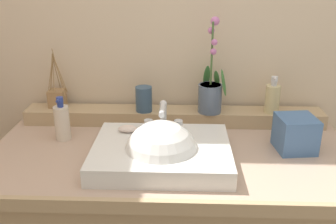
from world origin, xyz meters
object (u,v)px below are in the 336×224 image
sink_basin (161,155)px  tumbler_cup (144,99)px  soap_bar (128,129)px  soap_dispenser (272,98)px  tissue_box (295,134)px  lotion_bottle (62,122)px  potted_plant (210,92)px  reed_diffuser (57,97)px

sink_basin → tumbler_cup: sink_basin is taller
soap_bar → soap_dispenser: size_ratio=0.46×
sink_basin → tissue_box: bearing=13.7°
soap_dispenser → lotion_bottle: bearing=-169.1°
soap_dispenser → lotion_bottle: 0.84m
soap_bar → lotion_bottle: bearing=166.7°
sink_basin → soap_dispenser: soap_dispenser is taller
potted_plant → tumbler_cup: bearing=-179.4°
soap_bar → soap_dispenser: soap_dispenser is taller
sink_basin → potted_plant: 0.39m
sink_basin → reed_diffuser: (-0.46, 0.37, 0.07)m
soap_bar → reed_diffuser: reed_diffuser is taller
lotion_bottle → tissue_box: size_ratio=1.31×
tumbler_cup → lotion_bottle: 0.34m
sink_basin → soap_bar: sink_basin is taller
soap_dispenser → tumbler_cup: soap_dispenser is taller
sink_basin → tissue_box: (0.48, 0.12, 0.04)m
potted_plant → soap_dispenser: size_ratio=2.51×
reed_diffuser → soap_dispenser: bearing=-2.3°
soap_dispenser → lotion_bottle: size_ratio=0.90×
soap_bar → reed_diffuser: bearing=142.8°
sink_basin → soap_dispenser: (0.43, 0.33, 0.10)m
potted_plant → reed_diffuser: potted_plant is taller
sink_basin → soap_bar: bearing=139.1°
potted_plant → reed_diffuser: 0.65m
soap_dispenser → reed_diffuser: (-0.90, 0.04, -0.02)m
tumbler_cup → lotion_bottle: size_ratio=0.61×
tumbler_cup → reed_diffuser: size_ratio=0.42×
sink_basin → potted_plant: (0.18, 0.33, 0.12)m
tumbler_cup → soap_dispenser: bearing=0.4°
soap_bar → tumbler_cup: 0.22m
reed_diffuser → lotion_bottle: size_ratio=1.47×
potted_plant → reed_diffuser: (-0.65, 0.04, -0.04)m
soap_dispenser → reed_diffuser: size_ratio=0.61×
potted_plant → soap_dispenser: potted_plant is taller
sink_basin → soap_dispenser: bearing=37.2°
sink_basin → potted_plant: size_ratio=1.21×
reed_diffuser → soap_bar: bearing=-37.2°
tumbler_cup → reed_diffuser: 0.38m
tissue_box → reed_diffuser: bearing=165.1°
soap_dispenser → lotion_bottle: (-0.82, -0.16, -0.05)m
sink_basin → potted_plant: potted_plant is taller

